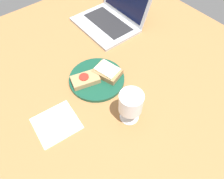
% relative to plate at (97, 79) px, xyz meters
% --- Properties ---
extents(wooden_table, '(1.40, 1.40, 0.03)m').
position_rel_plate_xyz_m(wooden_table, '(0.02, 0.03, -0.02)').
color(wooden_table, '#9E6B3D').
rests_on(wooden_table, ground).
extents(plate, '(0.23, 0.23, 0.01)m').
position_rel_plate_xyz_m(plate, '(0.00, 0.00, 0.00)').
color(plate, '#144733').
rests_on(plate, wooden_table).
extents(sandwich_with_tomato, '(0.09, 0.12, 0.03)m').
position_rel_plate_xyz_m(sandwich_with_tomato, '(-0.01, -0.05, 0.02)').
color(sandwich_with_tomato, '#A88456').
rests_on(sandwich_with_tomato, plate).
extents(sandwich_with_cheese, '(0.12, 0.11, 0.03)m').
position_rel_plate_xyz_m(sandwich_with_cheese, '(0.01, 0.05, 0.02)').
color(sandwich_with_cheese, '#937047').
rests_on(sandwich_with_cheese, plate).
extents(wine_glass, '(0.08, 0.08, 0.13)m').
position_rel_plate_xyz_m(wine_glass, '(0.21, -0.01, 0.08)').
color(wine_glass, white).
rests_on(wine_glass, wooden_table).
extents(laptop, '(0.31, 0.29, 0.22)m').
position_rel_plate_xyz_m(laptop, '(-0.26, 0.30, 0.04)').
color(laptop, '#ADAFB5').
rests_on(laptop, wooden_table).
extents(napkin, '(0.15, 0.16, 0.00)m').
position_rel_plate_xyz_m(napkin, '(0.07, -0.23, -0.01)').
color(napkin, white).
rests_on(napkin, wooden_table).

